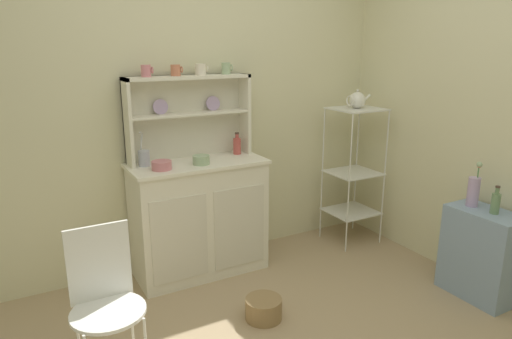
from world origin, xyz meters
TOP-DOWN VIEW (x-y plane):
  - wall_back at (0.00, 1.62)m, footprint 3.84×0.05m
  - hutch_cabinet at (-0.11, 1.37)m, footprint 1.00×0.45m
  - hutch_shelf_unit at (-0.11, 1.53)m, footprint 0.93×0.18m
  - bakers_rack at (1.28, 1.27)m, footprint 0.41×0.38m
  - side_shelf_blue at (1.44, 0.10)m, footprint 0.28×0.48m
  - wire_chair at (-0.98, 0.45)m, footprint 0.36×0.36m
  - floor_basket at (-0.01, 0.58)m, footprint 0.23×0.23m
  - cup_rose_0 at (-0.41, 1.49)m, footprint 0.08×0.07m
  - cup_terracotta_1 at (-0.20, 1.49)m, footprint 0.08×0.07m
  - cup_cream_2 at (-0.01, 1.49)m, footprint 0.09×0.08m
  - cup_sage_3 at (0.19, 1.49)m, footprint 0.08×0.07m
  - bowl_mixing_large at (-0.40, 1.29)m, footprint 0.14×0.14m
  - bowl_floral_medium at (-0.11, 1.29)m, footprint 0.12×0.12m
  - jam_bottle at (0.26, 1.45)m, footprint 0.06×0.06m
  - utensil_jar at (-0.48, 1.45)m, footprint 0.08×0.08m
  - porcelain_teapot at (1.28, 1.27)m, footprint 0.23×0.13m
  - flower_vase at (1.44, 0.22)m, footprint 0.08×0.08m
  - oil_bottle at (1.44, 0.05)m, footprint 0.06×0.06m

SIDE VIEW (x-z plane):
  - floor_basket at x=-0.01m, z-range 0.00..0.14m
  - side_shelf_blue at x=1.44m, z-range 0.00..0.62m
  - hutch_cabinet at x=-0.11m, z-range 0.01..0.88m
  - wire_chair at x=-0.98m, z-range 0.09..0.94m
  - oil_bottle at x=1.44m, z-range 0.60..0.79m
  - bakers_rack at x=1.28m, z-range 0.11..1.30m
  - flower_vase at x=1.44m, z-range 0.58..0.90m
  - bowl_mixing_large at x=-0.40m, z-range 0.87..0.93m
  - bowl_floral_medium at x=-0.11m, z-range 0.87..0.94m
  - utensil_jar at x=-0.48m, z-range 0.81..1.05m
  - jam_bottle at x=0.26m, z-range 0.85..1.02m
  - hutch_shelf_unit at x=-0.11m, z-range 0.93..1.54m
  - wall_back at x=0.00m, z-range 0.00..2.50m
  - porcelain_teapot at x=1.28m, z-range 1.17..1.33m
  - cup_terracotta_1 at x=-0.20m, z-range 1.48..1.56m
  - cup_cream_2 at x=-0.01m, z-range 1.48..1.56m
  - cup_rose_0 at x=-0.41m, z-range 1.48..1.56m
  - cup_sage_3 at x=0.19m, z-range 1.48..1.57m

